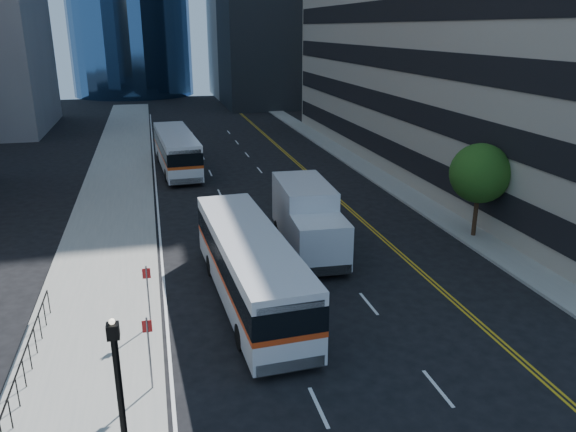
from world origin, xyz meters
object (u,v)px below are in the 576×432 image
at_px(lamp_post, 121,399).
at_px(box_truck, 308,219).
at_px(street_tree, 480,173).
at_px(bus_rear, 176,150).
at_px(bus_front, 250,265).

relative_size(lamp_post, box_truck, 0.62).
bearing_deg(lamp_post, street_tree, 37.87).
height_order(street_tree, bus_rear, street_tree).
bearing_deg(bus_rear, lamp_post, -98.47).
xyz_separation_m(street_tree, bus_rear, (-14.98, 19.65, -1.98)).
distance_m(bus_rear, box_truck, 20.29).
relative_size(street_tree, lamp_post, 1.12).
bearing_deg(street_tree, lamp_post, -142.13).
relative_size(bus_front, bus_rear, 1.00).
relative_size(street_tree, bus_rear, 0.43).
distance_m(lamp_post, box_truck, 16.54).
bearing_deg(street_tree, box_truck, 179.21).
bearing_deg(bus_front, box_truck, 48.11).
bearing_deg(box_truck, lamp_post, -118.58).
distance_m(bus_front, bus_rear, 24.32).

